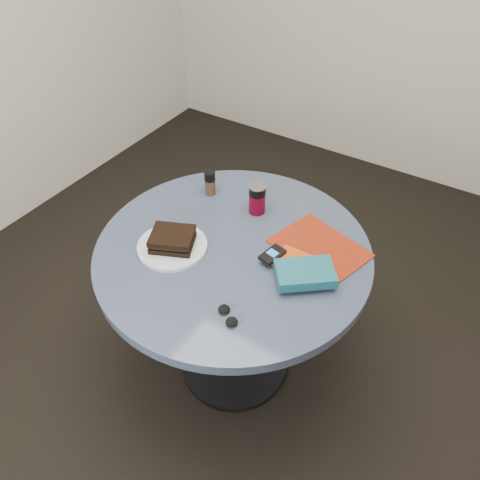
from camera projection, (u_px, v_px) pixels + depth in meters
The scene contains 11 objects.
ground at pixel (235, 364), 2.19m from camera, with size 4.00×4.00×0.00m, color black.
table at pixel (233, 278), 1.80m from camera, with size 1.00×1.00×0.75m.
plate at pixel (172, 246), 1.68m from camera, with size 0.25×0.25×0.02m, color silver.
sandwich at pixel (172, 239), 1.66m from camera, with size 0.19×0.17×0.05m.
soda_can at pixel (257, 199), 1.80m from camera, with size 0.07×0.07×0.12m.
pepper_grinder at pixel (210, 183), 1.90m from camera, with size 0.05×0.05×0.10m.
magazine at pixel (319, 248), 1.68m from camera, with size 0.31×0.24×0.01m, color maroon.
red_book at pixel (299, 263), 1.61m from camera, with size 0.16×0.11×0.01m, color #C43F0F.
novel at pixel (305, 273), 1.54m from camera, with size 0.19×0.12×0.04m, color #14505F.
mp3_player at pixel (272, 255), 1.62m from camera, with size 0.07×0.10×0.02m.
headphones at pixel (228, 316), 1.44m from camera, with size 0.10×0.08×0.02m.
Camera 1 is at (0.68, -1.03, 1.90)m, focal length 35.00 mm.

